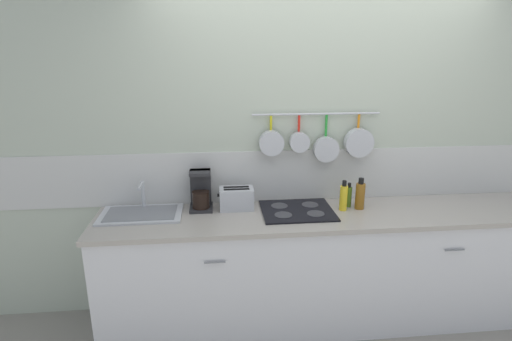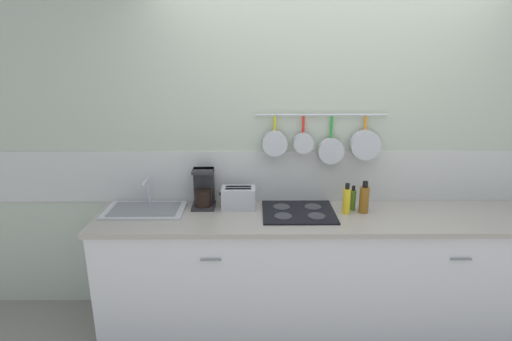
% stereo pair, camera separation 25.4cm
% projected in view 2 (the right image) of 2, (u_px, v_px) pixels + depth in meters
% --- Properties ---
extents(ground_plane, '(12.00, 12.00, 0.00)m').
position_uv_depth(ground_plane, '(324.00, 323.00, 3.10)').
color(ground_plane, gray).
extents(wall_back, '(7.20, 0.16, 2.60)m').
position_uv_depth(wall_back, '(324.00, 154.00, 3.06)').
color(wall_back, '#B2BCA8').
rests_on(wall_back, ground_plane).
extents(cabinet_base, '(3.31, 0.57, 0.86)m').
position_uv_depth(cabinet_base, '(326.00, 274.00, 2.98)').
color(cabinet_base, silver).
rests_on(cabinet_base, ground_plane).
extents(countertop, '(3.35, 0.59, 0.03)m').
position_uv_depth(countertop, '(330.00, 218.00, 2.85)').
color(countertop, '#A59E93').
rests_on(countertop, cabinet_base).
extents(sink_basin, '(0.58, 0.35, 0.21)m').
position_uv_depth(sink_basin, '(145.00, 209.00, 2.94)').
color(sink_basin, '#B7BABF').
rests_on(sink_basin, countertop).
extents(coffee_maker, '(0.17, 0.18, 0.29)m').
position_uv_depth(coffee_maker, '(204.00, 191.00, 2.99)').
color(coffee_maker, '#262628').
rests_on(coffee_maker, countertop).
extents(toaster, '(0.27, 0.15, 0.17)m').
position_uv_depth(toaster, '(239.00, 198.00, 2.97)').
color(toaster, '#B7BABF').
rests_on(toaster, countertop).
extents(cooktop, '(0.52, 0.44, 0.01)m').
position_uv_depth(cooktop, '(298.00, 212.00, 2.90)').
color(cooktop, black).
rests_on(cooktop, countertop).
extents(bottle_olive_oil, '(0.06, 0.06, 0.23)m').
position_uv_depth(bottle_olive_oil, '(346.00, 200.00, 2.87)').
color(bottle_olive_oil, yellow).
rests_on(bottle_olive_oil, countertop).
extents(bottle_dish_soap, '(0.04, 0.04, 0.19)m').
position_uv_depth(bottle_dish_soap, '(353.00, 199.00, 2.94)').
color(bottle_dish_soap, '#4C721E').
rests_on(bottle_dish_soap, countertop).
extents(bottle_cooking_wine, '(0.07, 0.07, 0.24)m').
position_uv_depth(bottle_cooking_wine, '(364.00, 199.00, 2.89)').
color(bottle_cooking_wine, '#8C5919').
rests_on(bottle_cooking_wine, countertop).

